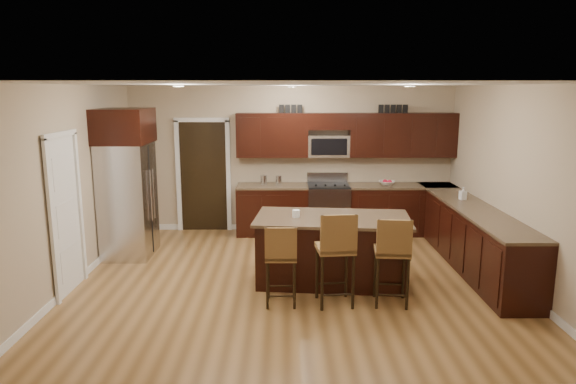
{
  "coord_description": "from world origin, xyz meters",
  "views": [
    {
      "loc": [
        -0.13,
        -6.78,
        2.63
      ],
      "look_at": [
        -0.08,
        0.4,
        1.2
      ],
      "focal_mm": 32.0,
      "sensor_mm": 36.0,
      "label": 1
    }
  ],
  "objects_px": {
    "stool_left": "(281,256)",
    "stool_right": "(393,251)",
    "island": "(332,251)",
    "refrigerator": "(127,182)",
    "range": "(328,209)",
    "stool_mid": "(336,248)"
  },
  "relations": [
    {
      "from": "stool_left",
      "to": "stool_right",
      "type": "xyz_separation_m",
      "value": [
        1.36,
        -0.01,
        0.06
      ]
    },
    {
      "from": "island",
      "to": "refrigerator",
      "type": "relative_size",
      "value": 0.94
    },
    {
      "from": "island",
      "to": "refrigerator",
      "type": "xyz_separation_m",
      "value": [
        -3.15,
        1.19,
        0.78
      ]
    },
    {
      "from": "island",
      "to": "refrigerator",
      "type": "height_order",
      "value": "refrigerator"
    },
    {
      "from": "island",
      "to": "stool_left",
      "type": "relative_size",
      "value": 2.14
    },
    {
      "from": "stool_left",
      "to": "refrigerator",
      "type": "relative_size",
      "value": 0.44
    },
    {
      "from": "island",
      "to": "stool_left",
      "type": "bearing_deg",
      "value": -124.0
    },
    {
      "from": "range",
      "to": "island",
      "type": "height_order",
      "value": "range"
    },
    {
      "from": "stool_left",
      "to": "refrigerator",
      "type": "bearing_deg",
      "value": 140.37
    },
    {
      "from": "stool_left",
      "to": "refrigerator",
      "type": "height_order",
      "value": "refrigerator"
    },
    {
      "from": "range",
      "to": "refrigerator",
      "type": "relative_size",
      "value": 0.47
    },
    {
      "from": "stool_mid",
      "to": "stool_left",
      "type": "bearing_deg",
      "value": 173.33
    },
    {
      "from": "stool_mid",
      "to": "island",
      "type": "bearing_deg",
      "value": 82.14
    },
    {
      "from": "range",
      "to": "stool_left",
      "type": "relative_size",
      "value": 1.08
    },
    {
      "from": "range",
      "to": "stool_mid",
      "type": "height_order",
      "value": "stool_mid"
    },
    {
      "from": "stool_mid",
      "to": "stool_right",
      "type": "distance_m",
      "value": 0.69
    },
    {
      "from": "range",
      "to": "stool_mid",
      "type": "xyz_separation_m",
      "value": [
        -0.18,
        -3.27,
        0.27
      ]
    },
    {
      "from": "island",
      "to": "stool_left",
      "type": "xyz_separation_m",
      "value": [
        -0.7,
        -0.84,
        0.21
      ]
    },
    {
      "from": "range",
      "to": "stool_right",
      "type": "distance_m",
      "value": 3.31
    },
    {
      "from": "stool_left",
      "to": "stool_mid",
      "type": "distance_m",
      "value": 0.68
    },
    {
      "from": "range",
      "to": "stool_mid",
      "type": "distance_m",
      "value": 3.29
    },
    {
      "from": "stool_right",
      "to": "refrigerator",
      "type": "bearing_deg",
      "value": 157.36
    }
  ]
}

